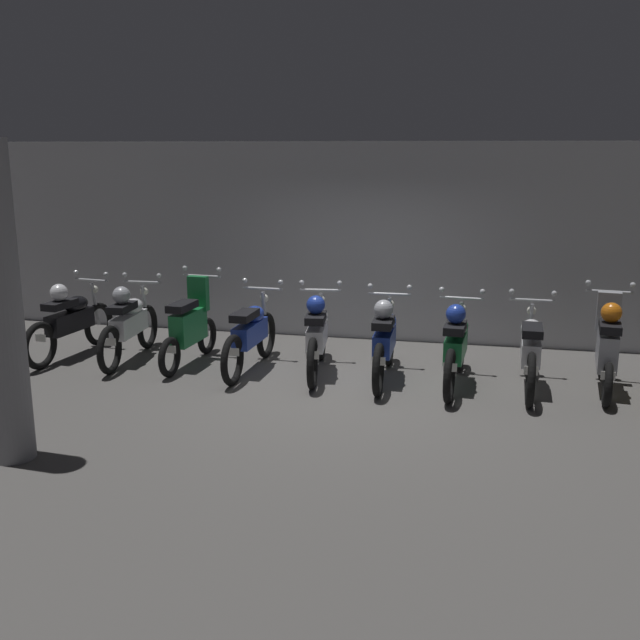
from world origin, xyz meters
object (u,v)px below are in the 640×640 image
at_px(motorbike_slot_3, 251,334).
at_px(motorbike_slot_6, 456,345).
at_px(motorbike_slot_0, 70,320).
at_px(support_pillar, 0,306).
at_px(motorbike_slot_2, 190,327).
at_px(motorbike_slot_7, 530,350).
at_px(motorbike_slot_1, 129,323).
at_px(motorbike_slot_4, 317,334).
at_px(motorbike_slot_8, 607,346).
at_px(motorbike_slot_5, 385,340).

xyz_separation_m(motorbike_slot_3, motorbike_slot_6, (2.69, -0.10, 0.04)).
bearing_deg(motorbike_slot_0, support_pillar, -68.12).
bearing_deg(motorbike_slot_3, motorbike_slot_2, 174.34).
relative_size(motorbike_slot_3, motorbike_slot_7, 1.00).
relative_size(motorbike_slot_2, motorbike_slot_3, 0.86).
bearing_deg(support_pillar, motorbike_slot_6, 37.68).
xyz_separation_m(motorbike_slot_1, motorbike_slot_3, (1.80, -0.09, -0.04)).
relative_size(motorbike_slot_2, motorbike_slot_4, 0.86).
relative_size(motorbike_slot_0, motorbike_slot_1, 1.00).
height_order(motorbike_slot_6, motorbike_slot_8, motorbike_slot_8).
bearing_deg(motorbike_slot_6, motorbike_slot_1, 177.51).
bearing_deg(motorbike_slot_5, motorbike_slot_0, 178.56).
bearing_deg(motorbike_slot_8, motorbike_slot_5, -177.55).
bearing_deg(motorbike_slot_6, motorbike_slot_0, 178.03).
xyz_separation_m(motorbike_slot_1, support_pillar, (0.44, -3.33, 0.97)).
relative_size(motorbike_slot_0, motorbike_slot_4, 1.00).
distance_m(motorbike_slot_4, motorbike_slot_7, 2.70).
relative_size(motorbike_slot_3, motorbike_slot_5, 1.00).
height_order(motorbike_slot_4, support_pillar, support_pillar).
distance_m(motorbike_slot_1, motorbike_slot_6, 4.49).
bearing_deg(motorbike_slot_4, motorbike_slot_2, 178.74).
bearing_deg(motorbike_slot_1, motorbike_slot_5, -1.95).
relative_size(motorbike_slot_3, motorbike_slot_4, 1.00).
relative_size(motorbike_slot_5, motorbike_slot_7, 1.00).
xyz_separation_m(motorbike_slot_7, motorbike_slot_8, (0.90, 0.11, 0.08)).
xyz_separation_m(motorbike_slot_2, motorbike_slot_6, (3.59, -0.19, 0.00)).
xyz_separation_m(motorbike_slot_7, support_pillar, (-4.95, -3.21, 1.01)).
bearing_deg(motorbike_slot_8, motorbike_slot_3, -178.93).
bearing_deg(support_pillar, motorbike_slot_0, 111.88).
distance_m(motorbike_slot_0, motorbike_slot_6, 5.39).
relative_size(motorbike_slot_3, motorbike_slot_8, 1.16).
relative_size(motorbike_slot_1, support_pillar, 0.65).
bearing_deg(motorbike_slot_3, motorbike_slot_6, -2.21).
xyz_separation_m(motorbike_slot_6, support_pillar, (-4.05, -3.13, 0.97)).
bearing_deg(motorbike_slot_5, motorbike_slot_2, 177.45).
height_order(motorbike_slot_5, motorbike_slot_8, motorbike_slot_8).
bearing_deg(motorbike_slot_1, motorbike_slot_7, -1.23).
bearing_deg(motorbike_slot_7, motorbike_slot_1, 178.77).
relative_size(motorbike_slot_5, support_pillar, 0.65).
relative_size(motorbike_slot_2, motorbike_slot_7, 0.86).
bearing_deg(motorbike_slot_7, motorbike_slot_5, -179.78).
bearing_deg(motorbike_slot_2, motorbike_slot_8, -0.05).
distance_m(motorbike_slot_1, motorbike_slot_4, 2.69).
height_order(motorbike_slot_4, motorbike_slot_5, same).
xyz_separation_m(motorbike_slot_6, motorbike_slot_7, (0.90, 0.08, -0.04)).
relative_size(motorbike_slot_6, motorbike_slot_7, 1.00).
bearing_deg(motorbike_slot_4, motorbike_slot_6, -4.87).
bearing_deg(motorbike_slot_4, motorbike_slot_8, 0.55).
xyz_separation_m(motorbike_slot_2, motorbike_slot_8, (5.39, -0.00, 0.04)).
distance_m(motorbike_slot_6, motorbike_slot_7, 0.90).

